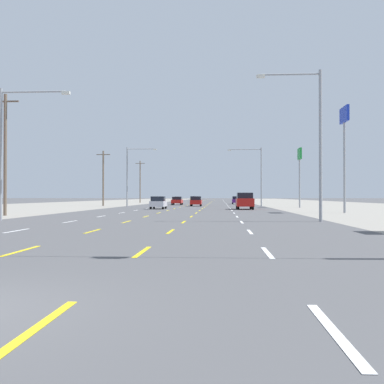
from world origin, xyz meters
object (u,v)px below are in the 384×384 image
object	(u,v)px
hatchback_far_right_far	(236,200)
streetlight_left_row_0	(9,142)
pole_sign_right_row_2	(300,162)
sedan_far_left_farther	(178,199)
suv_far_right_nearest	(245,201)
hatchback_inner_left_farthest	(193,199)
streetlight_left_row_1	(131,172)
hatchback_inner_left_near	(158,203)
streetlight_right_row_1	(257,171)
streetlight_right_row_0	(314,133)
pole_sign_right_row_1	(344,131)
sedan_inner_left_midfar	(177,201)
hatchback_center_turn_mid	(196,201)

from	to	relation	value
hatchback_far_right_far	streetlight_left_row_0	size ratio (longest dim) A/B	0.46
pole_sign_right_row_2	sedan_far_left_farther	bearing A→B (deg)	110.75
suv_far_right_nearest	sedan_far_left_farther	xyz separation A→B (m)	(-13.89, 66.01, -0.27)
hatchback_inner_left_farthest	streetlight_left_row_0	world-z (taller)	streetlight_left_row_0
streetlight_left_row_0	streetlight_left_row_1	size ratio (longest dim) A/B	0.95
hatchback_inner_left_farthest	hatchback_inner_left_near	bearing A→B (deg)	-89.96
streetlight_left_row_1	streetlight_right_row_1	world-z (taller)	streetlight_left_row_1
pole_sign_right_row_2	streetlight_right_row_1	size ratio (longest dim) A/B	0.92
hatchback_inner_left_farthest	streetlight_right_row_0	size ratio (longest dim) A/B	0.42
streetlight_right_row_1	pole_sign_right_row_2	bearing A→B (deg)	-47.75
pole_sign_right_row_2	streetlight_right_row_0	bearing A→B (deg)	-98.28
suv_far_right_nearest	streetlight_right_row_1	bearing A→B (deg)	79.57
hatchback_far_right_far	pole_sign_right_row_1	distance (m)	49.05
sedan_inner_left_midfar	streetlight_left_row_0	bearing A→B (deg)	-96.22
suv_far_right_nearest	sedan_inner_left_midfar	distance (m)	29.51
streetlight_right_row_0	hatchback_inner_left_near	bearing A→B (deg)	115.86
sedan_far_left_farther	pole_sign_right_row_2	size ratio (longest dim) A/B	0.55
hatchback_far_right_far	streetlight_left_row_1	distance (m)	28.10
pole_sign_right_row_1	streetlight_left_row_1	xyz separation A→B (m)	(-25.19, 25.80, -2.33)
streetlight_left_row_0	streetlight_left_row_1	world-z (taller)	streetlight_left_row_1
sedan_far_left_farther	streetlight_left_row_0	distance (m)	92.68
pole_sign_right_row_2	hatchback_inner_left_near	bearing A→B (deg)	-157.95
streetlight_left_row_0	streetlight_right_row_0	size ratio (longest dim) A/B	0.91
suv_far_right_nearest	pole_sign_right_row_1	distance (m)	15.88
hatchback_far_right_far	streetlight_right_row_1	xyz separation A→B (m)	(2.31, -22.04, 4.50)
hatchback_center_turn_mid	sedan_inner_left_midfar	size ratio (longest dim) A/B	0.87
pole_sign_right_row_1	streetlight_left_row_0	bearing A→B (deg)	-149.21
hatchback_far_right_far	streetlight_left_row_0	distance (m)	65.19
pole_sign_right_row_1	streetlight_left_row_1	bearing A→B (deg)	134.31
pole_sign_right_row_2	streetlight_right_row_0	xyz separation A→B (m)	(-5.09, -34.96, -0.77)
sedan_far_left_farther	hatchback_inner_left_farthest	bearing A→B (deg)	74.09
hatchback_center_turn_mid	hatchback_inner_left_farthest	distance (m)	60.62
streetlight_right_row_0	hatchback_center_turn_mid	bearing A→B (deg)	102.27
suv_far_right_nearest	streetlight_right_row_0	bearing A→B (deg)	-83.89
suv_far_right_nearest	hatchback_inner_left_near	world-z (taller)	suv_far_right_nearest
sedan_inner_left_midfar	streetlight_right_row_1	world-z (taller)	streetlight_right_row_1
streetlight_left_row_0	streetlight_right_row_1	xyz separation A→B (m)	(19.13, 40.79, 0.22)
streetlight_left_row_0	sedan_far_left_farther	bearing A→B (deg)	88.39
hatchback_inner_left_near	hatchback_center_turn_mid	bearing A→B (deg)	76.81
streetlight_right_row_0	hatchback_inner_left_farthest	bearing A→B (deg)	97.32
pole_sign_right_row_2	streetlight_left_row_1	size ratio (longest dim) A/B	0.90
sedan_inner_left_midfar	hatchback_far_right_far	bearing A→B (deg)	38.74
hatchback_inner_left_near	streetlight_right_row_0	size ratio (longest dim) A/B	0.42
hatchback_inner_left_farthest	suv_far_right_nearest	bearing A→B (deg)	-82.27
hatchback_center_turn_mid	hatchback_far_right_far	xyz separation A→B (m)	(7.00, 19.06, 0.00)
hatchback_center_turn_mid	sedan_inner_left_midfar	world-z (taller)	hatchback_center_turn_mid
suv_far_right_nearest	streetlight_right_row_0	size ratio (longest dim) A/B	0.52
suv_far_right_nearest	hatchback_center_turn_mid	xyz separation A→B (m)	(-6.68, 17.24, -0.24)
hatchback_inner_left_near	streetlight_right_row_1	world-z (taller)	streetlight_right_row_1
sedan_inner_left_midfar	pole_sign_right_row_2	bearing A→B (deg)	-45.87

